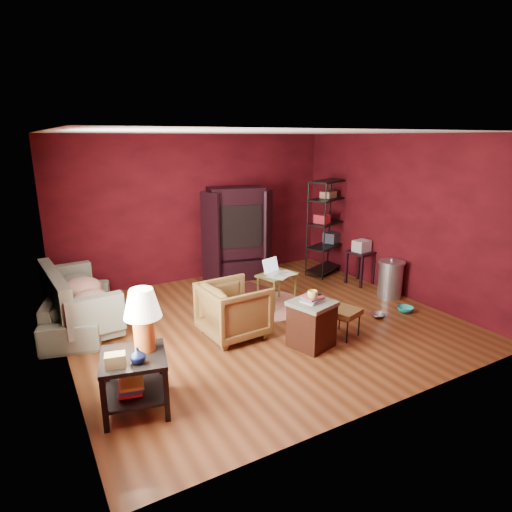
{
  "coord_description": "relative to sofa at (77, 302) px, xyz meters",
  "views": [
    {
      "loc": [
        -3.06,
        -5.23,
        2.73
      ],
      "look_at": [
        0.0,
        0.2,
        1.0
      ],
      "focal_mm": 30.0,
      "sensor_mm": 36.0,
      "label": 1
    }
  ],
  "objects": [
    {
      "name": "wire_shelving",
      "position": [
        4.86,
        0.27,
        0.68
      ],
      "size": [
        1.02,
        0.74,
        1.92
      ],
      "rotation": [
        0.0,
        0.0,
        0.4
      ],
      "color": "black",
      "rests_on": "ground"
    },
    {
      "name": "pet_bowl_steel",
      "position": [
        4.14,
        -1.97,
        -0.26
      ],
      "size": [
        0.24,
        0.13,
        0.24
      ],
      "primitive_type": "imported",
      "rotation": [
        0.0,
        0.0,
        -0.3
      ],
      "color": "silver",
      "rests_on": "ground"
    },
    {
      "name": "sofa",
      "position": [
        0.0,
        0.0,
        0.0
      ],
      "size": [
        1.05,
        2.02,
        0.76
      ],
      "primitive_type": "imported",
      "rotation": [
        0.0,
        0.0,
        1.3
      ],
      "color": "slate",
      "rests_on": "ground"
    },
    {
      "name": "rug_round",
      "position": [
        2.81,
        -0.63,
        -0.37
      ],
      "size": [
        1.91,
        1.91,
        0.01
      ],
      "rotation": [
        0.0,
        0.0,
        0.4
      ],
      "color": "beige",
      "rests_on": "ground"
    },
    {
      "name": "trash_can",
      "position": [
        4.95,
        -1.42,
        -0.04
      ],
      "size": [
        0.59,
        0.59,
        0.72
      ],
      "rotation": [
        0.0,
        0.0,
        -0.38
      ],
      "color": "#A8ACB0",
      "rests_on": "ground"
    },
    {
      "name": "side_table",
      "position": [
        0.3,
        -2.42,
        0.39
      ],
      "size": [
        0.77,
        0.77,
        1.28
      ],
      "rotation": [
        0.0,
        0.0,
        -0.22
      ],
      "color": "black",
      "rests_on": "ground"
    },
    {
      "name": "pet_bowl_turquoise",
      "position": [
        4.69,
        -2.03,
        -0.25
      ],
      "size": [
        0.27,
        0.17,
        0.26
      ],
      "primitive_type": "imported",
      "rotation": [
        0.0,
        0.0,
        -0.35
      ],
      "color": "#27B6AE",
      "rests_on": "ground"
    },
    {
      "name": "laptop_desk",
      "position": [
        3.03,
        -0.72,
        0.11
      ],
      "size": [
        0.73,
        0.63,
        0.78
      ],
      "rotation": [
        0.0,
        0.0,
        0.3
      ],
      "color": "olive",
      "rests_on": "ground"
    },
    {
      "name": "tv_armoire",
      "position": [
        3.1,
        0.87,
        0.57
      ],
      "size": [
        1.4,
        0.93,
        1.81
      ],
      "rotation": [
        0.0,
        0.0,
        -0.2
      ],
      "color": "black",
      "rests_on": "ground"
    },
    {
      "name": "hamper",
      "position": [
        2.65,
        -2.22,
        -0.04
      ],
      "size": [
        0.64,
        0.64,
        0.73
      ],
      "rotation": [
        0.0,
        0.0,
        0.27
      ],
      "color": "#3D190E",
      "rests_on": "ground"
    },
    {
      "name": "vase",
      "position": [
        0.24,
        -2.63,
        0.31
      ],
      "size": [
        0.18,
        0.19,
        0.15
      ],
      "primitive_type": "imported",
      "rotation": [
        0.0,
        0.0,
        -0.17
      ],
      "color": "#0C163F",
      "rests_on": "side_table"
    },
    {
      "name": "sofa_cushions",
      "position": [
        -0.01,
        0.02,
        0.02
      ],
      "size": [
        0.92,
        1.99,
        0.81
      ],
      "rotation": [
        0.0,
        0.0,
        0.08
      ],
      "color": "slate",
      "rests_on": "sofa"
    },
    {
      "name": "footstool",
      "position": [
        3.22,
        -2.2,
        -0.02
      ],
      "size": [
        0.5,
        0.5,
        0.41
      ],
      "rotation": [
        0.0,
        0.0,
        0.31
      ],
      "color": "black",
      "rests_on": "ground"
    },
    {
      "name": "armchair",
      "position": [
        1.88,
        -1.42,
        0.05
      ],
      "size": [
        0.83,
        0.88,
        0.86
      ],
      "primitive_type": "imported",
      "rotation": [
        0.0,
        0.0,
        1.63
      ],
      "color": "black",
      "rests_on": "ground"
    },
    {
      "name": "room",
      "position": [
        2.43,
        -1.24,
        1.02
      ],
      "size": [
        5.54,
        5.04,
        2.84
      ],
      "color": "brown",
      "rests_on": "ground"
    },
    {
      "name": "mug",
      "position": [
        2.61,
        -2.27,
        0.4
      ],
      "size": [
        0.15,
        0.13,
        0.13
      ],
      "primitive_type": "imported",
      "rotation": [
        0.0,
        0.0,
        0.23
      ],
      "color": "#EAE672",
      "rests_on": "hamper"
    },
    {
      "name": "rug_oriental",
      "position": [
        2.75,
        -0.03,
        -0.36
      ],
      "size": [
        1.29,
        1.05,
        0.01
      ],
      "rotation": [
        0.0,
        0.0,
        0.3
      ],
      "color": "#541816",
      "rests_on": "ground"
    },
    {
      "name": "small_stand",
      "position": [
        5.0,
        -0.6,
        0.26
      ],
      "size": [
        0.48,
        0.48,
        0.86
      ],
      "rotation": [
        0.0,
        0.0,
        0.14
      ],
      "color": "black",
      "rests_on": "ground"
    }
  ]
}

